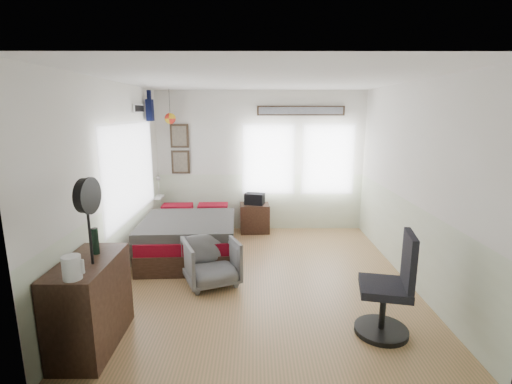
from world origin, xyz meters
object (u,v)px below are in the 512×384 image
armchair (211,261)px  task_chair (390,294)px  dresser (91,304)px  nightstand (255,218)px  bed (190,235)px

armchair → task_chair: size_ratio=0.63×
dresser → nightstand: 3.96m
nightstand → task_chair: bearing=-71.6°
armchair → nightstand: bearing=52.9°
armchair → dresser: bearing=-149.3°
dresser → armchair: size_ratio=1.43×
dresser → task_chair: bearing=3.3°
armchair → nightstand: armchair is taller
bed → nightstand: bearing=44.3°
nightstand → dresser: bearing=-118.1°
dresser → task_chair: 3.03m
dresser → armchair: dresser is taller
dresser → nightstand: bearing=65.8°
bed → nightstand: bed is taller
bed → dresser: bearing=-105.3°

